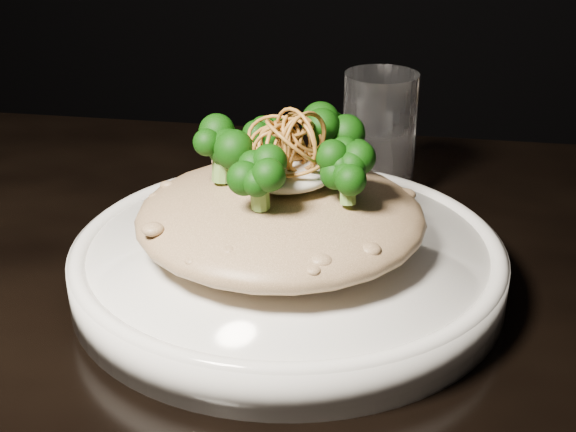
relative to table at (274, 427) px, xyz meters
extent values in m
cube|color=black|center=(0.00, 0.00, 0.06)|extent=(1.10, 0.80, 0.04)
cylinder|color=white|center=(0.00, 0.06, 0.10)|extent=(0.31, 0.31, 0.03)
ellipsoid|color=brown|center=(-0.01, 0.06, 0.14)|extent=(0.20, 0.20, 0.04)
ellipsoid|color=white|center=(0.00, 0.07, 0.17)|extent=(0.07, 0.07, 0.02)
cylinder|color=white|center=(0.05, 0.23, 0.14)|extent=(0.08, 0.08, 0.11)
camera|label=1|loc=(0.08, -0.44, 0.38)|focal=50.00mm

